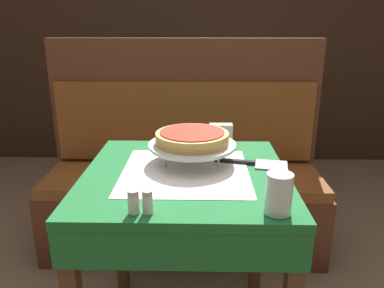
{
  "coord_description": "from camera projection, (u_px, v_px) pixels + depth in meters",
  "views": [
    {
      "loc": [
        0.05,
        -1.25,
        1.28
      ],
      "look_at": [
        0.02,
        0.06,
        0.85
      ],
      "focal_mm": 35.0,
      "sensor_mm": 36.0,
      "label": 1
    }
  ],
  "objects": [
    {
      "name": "pepper_shaker",
      "position": [
        148.0,
        202.0,
        1.04
      ],
      "size": [
        0.03,
        0.03,
        0.07
      ],
      "color": "silver",
      "rests_on": "dining_table_front"
    },
    {
      "name": "salt_shaker",
      "position": [
        133.0,
        202.0,
        1.04
      ],
      "size": [
        0.03,
        0.03,
        0.07
      ],
      "color": "silver",
      "rests_on": "dining_table_front"
    },
    {
      "name": "water_glass_near",
      "position": [
        279.0,
        194.0,
        1.03
      ],
      "size": [
        0.07,
        0.07,
        0.12
      ],
      "color": "silver",
      "rests_on": "dining_table_front"
    },
    {
      "name": "dining_table_front",
      "position": [
        186.0,
        197.0,
        1.38
      ],
      "size": [
        0.73,
        0.73,
        0.77
      ],
      "color": "#1E6B33",
      "rests_on": "ground_plane"
    },
    {
      "name": "napkin_holder",
      "position": [
        221.0,
        134.0,
        1.63
      ],
      "size": [
        0.1,
        0.05,
        0.09
      ],
      "color": "#B2B2B7",
      "rests_on": "dining_table_front"
    },
    {
      "name": "pizza_pan_stand",
      "position": [
        192.0,
        146.0,
        1.41
      ],
      "size": [
        0.33,
        0.33,
        0.08
      ],
      "color": "#ADADB2",
      "rests_on": "dining_table_front"
    },
    {
      "name": "condiment_caddy",
      "position": [
        238.0,
        84.0,
        2.93
      ],
      "size": [
        0.12,
        0.12,
        0.16
      ],
      "color": "black",
      "rests_on": "dining_table_rear"
    },
    {
      "name": "back_wall_panel",
      "position": [
        195.0,
        31.0,
        3.32
      ],
      "size": [
        6.0,
        0.04,
        2.4
      ],
      "primitive_type": "cube",
      "color": "black",
      "rests_on": "ground_plane"
    },
    {
      "name": "booth_bench",
      "position": [
        184.0,
        190.0,
        2.18
      ],
      "size": [
        1.56,
        0.49,
        1.19
      ],
      "color": "#4C2819",
      "rests_on": "ground_plane"
    },
    {
      "name": "dining_table_rear",
      "position": [
        229.0,
        101.0,
        3.03
      ],
      "size": [
        0.72,
        0.72,
        0.77
      ],
      "color": "beige",
      "rests_on": "ground_plane"
    },
    {
      "name": "pizza_server",
      "position": [
        255.0,
        163.0,
        1.41
      ],
      "size": [
        0.28,
        0.12,
        0.01
      ],
      "color": "#BCBCC1",
      "rests_on": "dining_table_front"
    },
    {
      "name": "deep_dish_pizza",
      "position": [
        192.0,
        137.0,
        1.4
      ],
      "size": [
        0.27,
        0.27,
        0.05
      ],
      "color": "tan",
      "rests_on": "pizza_pan_stand"
    }
  ]
}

